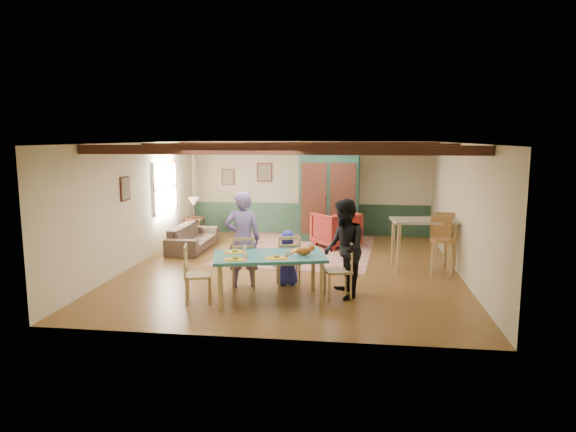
# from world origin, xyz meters

# --- Properties ---
(floor) EXTENTS (8.00, 8.00, 0.00)m
(floor) POSITION_xyz_m (0.00, 0.00, 0.00)
(floor) COLOR brown
(floor) RESTS_ON ground
(wall_back) EXTENTS (7.00, 0.02, 2.70)m
(wall_back) POSITION_xyz_m (0.00, 4.00, 1.35)
(wall_back) COLOR beige
(wall_back) RESTS_ON floor
(wall_left) EXTENTS (0.02, 8.00, 2.70)m
(wall_left) POSITION_xyz_m (-3.50, 0.00, 1.35)
(wall_left) COLOR beige
(wall_left) RESTS_ON floor
(wall_right) EXTENTS (0.02, 8.00, 2.70)m
(wall_right) POSITION_xyz_m (3.50, 0.00, 1.35)
(wall_right) COLOR beige
(wall_right) RESTS_ON floor
(ceiling) EXTENTS (7.00, 8.00, 0.02)m
(ceiling) POSITION_xyz_m (0.00, 0.00, 2.70)
(ceiling) COLOR silver
(ceiling) RESTS_ON wall_back
(wainscot_back) EXTENTS (6.95, 0.03, 0.90)m
(wainscot_back) POSITION_xyz_m (0.00, 3.98, 0.45)
(wainscot_back) COLOR #223F2D
(wainscot_back) RESTS_ON floor
(ceiling_beam_front) EXTENTS (6.95, 0.16, 0.16)m
(ceiling_beam_front) POSITION_xyz_m (0.00, -2.30, 2.61)
(ceiling_beam_front) COLOR black
(ceiling_beam_front) RESTS_ON ceiling
(ceiling_beam_mid) EXTENTS (6.95, 0.16, 0.16)m
(ceiling_beam_mid) POSITION_xyz_m (0.00, 0.40, 2.61)
(ceiling_beam_mid) COLOR black
(ceiling_beam_mid) RESTS_ON ceiling
(ceiling_beam_back) EXTENTS (6.95, 0.16, 0.16)m
(ceiling_beam_back) POSITION_xyz_m (0.00, 3.00, 2.61)
(ceiling_beam_back) COLOR black
(ceiling_beam_back) RESTS_ON ceiling
(window_left) EXTENTS (0.06, 1.60, 1.30)m
(window_left) POSITION_xyz_m (-3.47, 1.70, 1.55)
(window_left) COLOR white
(window_left) RESTS_ON wall_left
(picture_left_wall) EXTENTS (0.04, 0.42, 0.52)m
(picture_left_wall) POSITION_xyz_m (-3.47, -0.60, 1.75)
(picture_left_wall) COLOR gray
(picture_left_wall) RESTS_ON wall_left
(picture_back_a) EXTENTS (0.45, 0.04, 0.55)m
(picture_back_a) POSITION_xyz_m (-1.30, 3.97, 1.80)
(picture_back_a) COLOR gray
(picture_back_a) RESTS_ON wall_back
(picture_back_b) EXTENTS (0.38, 0.04, 0.48)m
(picture_back_b) POSITION_xyz_m (-2.40, 3.97, 1.65)
(picture_back_b) COLOR gray
(picture_back_b) RESTS_ON wall_back
(dining_table) EXTENTS (2.12, 1.51, 0.80)m
(dining_table) POSITION_xyz_m (-0.13, -2.25, 0.40)
(dining_table) COLOR #1F6462
(dining_table) RESTS_ON floor
(dining_chair_far_left) EXTENTS (0.55, 0.56, 1.01)m
(dining_chair_far_left) POSITION_xyz_m (-0.73, -1.61, 0.51)
(dining_chair_far_left) COLOR #9E834F
(dining_chair_far_left) RESTS_ON floor
(dining_chair_far_right) EXTENTS (0.55, 0.56, 1.01)m
(dining_chair_far_right) POSITION_xyz_m (0.09, -1.40, 0.51)
(dining_chair_far_right) COLOR #9E834F
(dining_chair_far_right) RESTS_ON floor
(dining_chair_end_left) EXTENTS (0.56, 0.55, 1.01)m
(dining_chair_end_left) POSITION_xyz_m (-1.32, -2.55, 0.51)
(dining_chair_end_left) COLOR #9E834F
(dining_chair_end_left) RESTS_ON floor
(dining_chair_end_right) EXTENTS (0.56, 0.55, 1.01)m
(dining_chair_end_right) POSITION_xyz_m (1.05, -1.95, 0.51)
(dining_chair_end_right) COLOR #9E834F
(dining_chair_end_right) RESTS_ON floor
(person_man) EXTENTS (0.76, 0.59, 1.84)m
(person_man) POSITION_xyz_m (-0.76, -1.53, 0.92)
(person_man) COLOR #7863AA
(person_man) RESTS_ON floor
(person_woman) EXTENTS (0.86, 0.99, 1.76)m
(person_woman) POSITION_xyz_m (1.16, -1.92, 0.88)
(person_woman) COLOR black
(person_woman) RESTS_ON floor
(person_child) EXTENTS (0.59, 0.46, 1.07)m
(person_child) POSITION_xyz_m (0.07, -1.32, 0.53)
(person_child) COLOR #262C98
(person_child) RESTS_ON floor
(cat) EXTENTS (0.41, 0.24, 0.19)m
(cat) POSITION_xyz_m (0.46, -2.21, 0.89)
(cat) COLOR #C55E22
(cat) RESTS_ON dining_table
(place_setting_near_left) EXTENTS (0.49, 0.41, 0.11)m
(place_setting_near_left) POSITION_xyz_m (-0.63, -2.65, 0.85)
(place_setting_near_left) COLOR yellow
(place_setting_near_left) RESTS_ON dining_table
(place_setting_near_center) EXTENTS (0.49, 0.41, 0.11)m
(place_setting_near_center) POSITION_xyz_m (0.04, -2.48, 0.85)
(place_setting_near_center) COLOR yellow
(place_setting_near_center) RESTS_ON dining_table
(place_setting_far_left) EXTENTS (0.49, 0.41, 0.11)m
(place_setting_far_left) POSITION_xyz_m (-0.77, -2.14, 0.85)
(place_setting_far_left) COLOR yellow
(place_setting_far_left) RESTS_ON dining_table
(place_setting_far_right) EXTENTS (0.49, 0.41, 0.11)m
(place_setting_far_right) POSITION_xyz_m (0.37, -1.85, 0.85)
(place_setting_far_right) COLOR yellow
(place_setting_far_right) RESTS_ON dining_table
(area_rug) EXTENTS (3.90, 4.50, 0.01)m
(area_rug) POSITION_xyz_m (-0.02, 1.84, 0.01)
(area_rug) COLOR #C9B192
(area_rug) RESTS_ON floor
(armoire) EXTENTS (1.80, 0.80, 2.49)m
(armoire) POSITION_xyz_m (0.64, 3.09, 1.24)
(armoire) COLOR #143427
(armoire) RESTS_ON floor
(armchair) EXTENTS (1.40, 1.41, 0.92)m
(armchair) POSITION_xyz_m (0.86, 2.30, 0.46)
(armchair) COLOR #561111
(armchair) RESTS_ON floor
(sofa) EXTENTS (0.82, 2.08, 0.61)m
(sofa) POSITION_xyz_m (-2.73, 1.56, 0.30)
(sofa) COLOR #3F3127
(sofa) RESTS_ON floor
(end_table) EXTENTS (0.51, 0.51, 0.61)m
(end_table) POSITION_xyz_m (-3.09, 2.78, 0.31)
(end_table) COLOR black
(end_table) RESTS_ON floor
(table_lamp) EXTENTS (0.35, 0.35, 0.56)m
(table_lamp) POSITION_xyz_m (-3.09, 2.78, 0.89)
(table_lamp) COLOR beige
(table_lamp) RESTS_ON end_table
(counter_table) EXTENTS (1.41, 0.93, 1.10)m
(counter_table) POSITION_xyz_m (2.78, 0.16, 0.55)
(counter_table) COLOR #B8B08F
(counter_table) RESTS_ON floor
(bar_stool_left) EXTENTS (0.47, 0.51, 1.24)m
(bar_stool_left) POSITION_xyz_m (3.08, -0.36, 0.62)
(bar_stool_left) COLOR #A57740
(bar_stool_left) RESTS_ON floor
(bar_stool_right) EXTENTS (0.48, 0.52, 1.23)m
(bar_stool_right) POSITION_xyz_m (3.23, 0.16, 0.62)
(bar_stool_right) COLOR #A57740
(bar_stool_right) RESTS_ON floor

